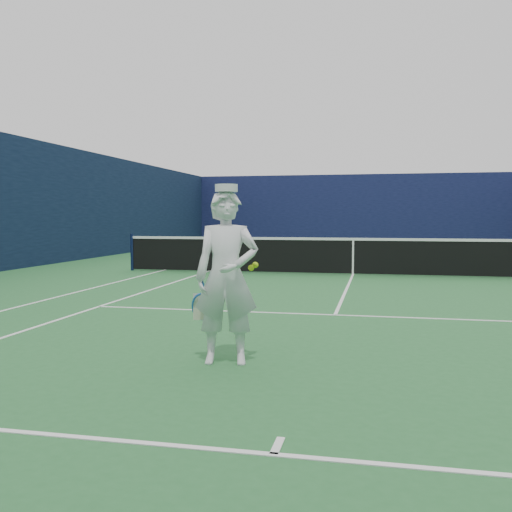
% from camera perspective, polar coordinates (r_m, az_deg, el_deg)
% --- Properties ---
extents(ground, '(80.00, 80.00, 0.00)m').
position_cam_1_polar(ground, '(15.61, 9.66, -1.89)').
color(ground, '#266430').
rests_on(ground, ground).
extents(court_markings, '(11.03, 23.83, 0.01)m').
position_cam_1_polar(court_markings, '(15.61, 9.66, -1.88)').
color(court_markings, white).
rests_on(court_markings, ground).
extents(windscreen_fence, '(20.12, 36.12, 4.00)m').
position_cam_1_polar(windscreen_fence, '(15.53, 9.74, 5.47)').
color(windscreen_fence, '#0F143A').
rests_on(windscreen_fence, ground).
extents(tennis_net, '(12.88, 0.09, 1.07)m').
position_cam_1_polar(tennis_net, '(15.56, 9.68, 0.14)').
color(tennis_net, '#141E4C').
rests_on(tennis_net, ground).
extents(tennis_player, '(0.84, 0.56, 1.93)m').
position_cam_1_polar(tennis_player, '(6.12, -2.97, -2.07)').
color(tennis_player, white).
rests_on(tennis_player, ground).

